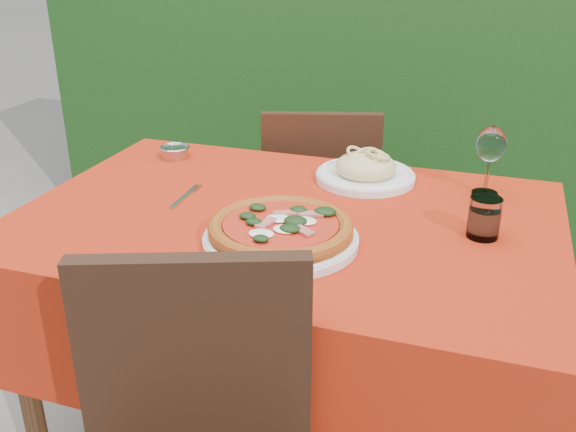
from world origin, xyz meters
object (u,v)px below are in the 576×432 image
(pasta_plate, at_px, (366,171))
(fork, at_px, (183,198))
(water_glass, at_px, (484,220))
(chair_far, at_px, (320,208))
(steel_ramekin, at_px, (175,152))
(pizza_plate, at_px, (281,232))
(wine_glass, at_px, (491,147))

(pasta_plate, xyz_separation_m, fork, (-0.40, -0.28, -0.02))
(pasta_plate, distance_m, water_glass, 0.41)
(chair_far, relative_size, pasta_plate, 3.19)
(chair_far, relative_size, water_glass, 9.28)
(pasta_plate, bearing_deg, water_glass, -39.51)
(pasta_plate, xyz_separation_m, water_glass, (0.32, -0.26, 0.01))
(fork, distance_m, steel_ramekin, 0.33)
(pizza_plate, distance_m, wine_glass, 0.60)
(pizza_plate, distance_m, water_glass, 0.44)
(wine_glass, relative_size, fork, 1.03)
(fork, bearing_deg, water_glass, -0.97)
(wine_glass, xyz_separation_m, steel_ramekin, (-0.88, 0.01, -0.11))
(wine_glass, bearing_deg, pasta_plate, 179.31)
(steel_ramekin, bearing_deg, water_glass, -16.85)
(steel_ramekin, bearing_deg, wine_glass, -0.78)
(chair_far, height_order, wine_glass, wine_glass)
(pasta_plate, bearing_deg, steel_ramekin, 179.18)
(chair_far, distance_m, steel_ramekin, 0.58)
(steel_ramekin, bearing_deg, chair_far, 46.53)
(pasta_plate, relative_size, wine_glass, 1.48)
(pasta_plate, xyz_separation_m, wine_glass, (0.31, -0.00, 0.10))
(pasta_plate, bearing_deg, fork, -145.51)
(pizza_plate, xyz_separation_m, fork, (-0.31, 0.16, -0.03))
(chair_far, xyz_separation_m, pizza_plate, (0.14, -0.81, 0.29))
(chair_far, xyz_separation_m, steel_ramekin, (-0.35, -0.36, 0.28))
(pizza_plate, xyz_separation_m, steel_ramekin, (-0.48, 0.44, -0.01))
(wine_glass, distance_m, steel_ramekin, 0.89)
(chair_far, distance_m, fork, 0.72)
(wine_glass, bearing_deg, chair_far, 144.99)
(pizza_plate, relative_size, pasta_plate, 1.26)
(pizza_plate, bearing_deg, steel_ramekin, 137.58)
(pasta_plate, relative_size, water_glass, 2.91)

